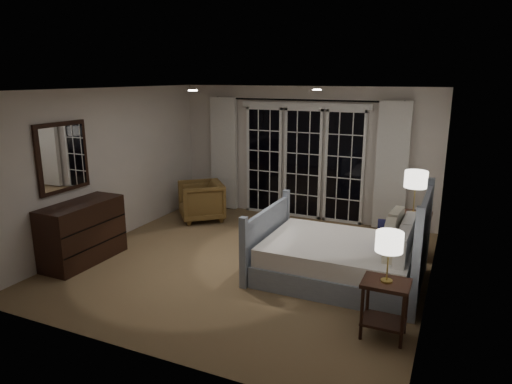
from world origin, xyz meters
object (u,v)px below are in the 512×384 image
at_px(dresser, 82,232).
at_px(nightstand_right, 412,228).
at_px(nightstand_left, 385,301).
at_px(armchair, 201,201).
at_px(bed, 343,257).
at_px(lamp_left, 389,243).
at_px(lamp_right, 416,180).

bearing_deg(dresser, nightstand_right, 26.25).
xyz_separation_m(nightstand_left, nightstand_right, (0.01, 2.41, 0.05)).
xyz_separation_m(nightstand_right, armchair, (-3.86, 0.31, -0.09)).
bearing_deg(nightstand_right, nightstand_left, -90.22).
height_order(bed, lamp_left, bed).
bearing_deg(bed, dresser, -165.37).
xyz_separation_m(bed, armchair, (-3.12, 1.52, 0.05)).
bearing_deg(lamp_left, armchair, 144.73).
distance_m(lamp_right, armchair, 3.96).
bearing_deg(dresser, lamp_left, -3.22).
height_order(lamp_right, dresser, lamp_right).
bearing_deg(armchair, nightstand_left, 14.31).
xyz_separation_m(bed, lamp_right, (0.74, 1.21, 0.89)).
distance_m(bed, lamp_left, 1.58).
height_order(nightstand_left, lamp_right, lamp_right).
bearing_deg(armchair, lamp_left, 14.31).
distance_m(bed, lamp_right, 1.67).
bearing_deg(dresser, armchair, 77.94).
height_order(bed, nightstand_left, bed).
xyz_separation_m(nightstand_right, lamp_left, (-0.01, -2.41, 0.59)).
height_order(bed, dresser, bed).
relative_size(nightstand_left, dresser, 0.49).
distance_m(nightstand_left, armchair, 4.72).
distance_m(nightstand_left, lamp_left, 0.64).
height_order(lamp_left, dresser, lamp_left).
relative_size(nightstand_left, armchair, 0.78).
relative_size(bed, nightstand_left, 3.42).
bearing_deg(lamp_right, bed, -121.39).
relative_size(bed, lamp_right, 3.34).
relative_size(nightstand_left, nightstand_right, 0.90).
bearing_deg(lamp_right, lamp_left, -90.22).
bearing_deg(lamp_left, nightstand_left, 153.43).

